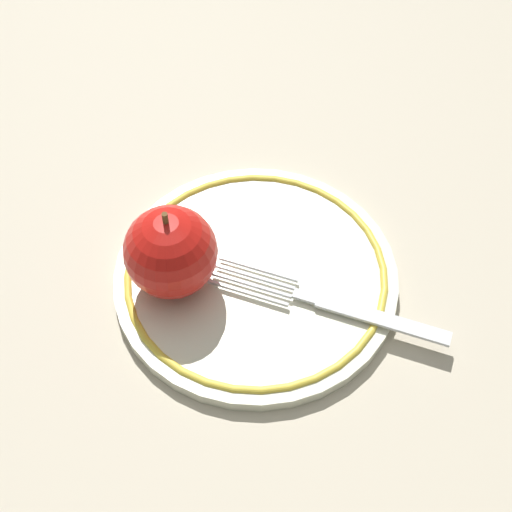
% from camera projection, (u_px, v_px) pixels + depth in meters
% --- Properties ---
extents(ground_plane, '(2.00, 2.00, 0.00)m').
position_uv_depth(ground_plane, '(271.00, 272.00, 0.58)').
color(ground_plane, '#B7AB94').
extents(plate, '(0.23, 0.23, 0.01)m').
position_uv_depth(plate, '(256.00, 276.00, 0.57)').
color(plate, beige).
rests_on(plate, ground_plane).
extents(apple_red_whole, '(0.07, 0.07, 0.08)m').
position_uv_depth(apple_red_whole, '(171.00, 252.00, 0.53)').
color(apple_red_whole, red).
rests_on(apple_red_whole, plate).
extents(fork, '(0.09, 0.18, 0.00)m').
position_uv_depth(fork, '(335.00, 305.00, 0.54)').
color(fork, silver).
rests_on(fork, plate).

